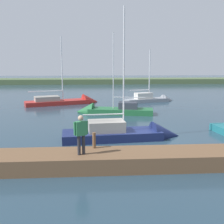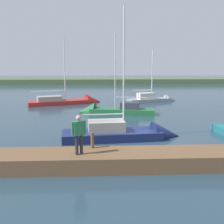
% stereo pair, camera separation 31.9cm
% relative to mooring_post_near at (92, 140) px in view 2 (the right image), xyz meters
% --- Properties ---
extents(ground_plane, '(200.00, 200.00, 0.00)m').
position_rel_mooring_post_near_xyz_m(ground_plane, '(-3.11, -3.63, -1.11)').
color(ground_plane, '#263D4C').
extents(far_shoreline, '(180.00, 8.00, 2.40)m').
position_rel_mooring_post_near_xyz_m(far_shoreline, '(-3.11, -54.69, -1.11)').
color(far_shoreline, '#4C603D').
rests_on(far_shoreline, ground_plane).
extents(dock_pier, '(20.76, 1.92, 0.73)m').
position_rel_mooring_post_near_xyz_m(dock_pier, '(-3.11, 0.67, -0.75)').
color(dock_pier, brown).
rests_on(dock_pier, ground_plane).
extents(mooring_post_near, '(0.16, 0.16, 0.76)m').
position_rel_mooring_post_near_xyz_m(mooring_post_near, '(0.00, 0.00, 0.00)').
color(mooring_post_near, brown).
rests_on(mooring_post_near, dock_pier).
extents(sailboat_far_right, '(7.62, 3.21, 8.40)m').
position_rel_mooring_post_near_xyz_m(sailboat_far_right, '(-1.39, -12.86, -0.92)').
color(sailboat_far_right, '#236638').
rests_on(sailboat_far_right, ground_plane).
extents(sailboat_near_dock, '(8.95, 4.85, 8.84)m').
position_rel_mooring_post_near_xyz_m(sailboat_near_dock, '(3.17, -19.60, -0.95)').
color(sailboat_near_dock, '#B22823').
rests_on(sailboat_near_dock, ground_plane).
extents(sailboat_mid_channel, '(7.74, 2.71, 9.05)m').
position_rel_mooring_post_near_xyz_m(sailboat_mid_channel, '(-2.26, -4.11, -0.98)').
color(sailboat_mid_channel, navy).
rests_on(sailboat_mid_channel, ground_plane).
extents(sailboat_far_left, '(6.92, 3.61, 7.31)m').
position_rel_mooring_post_near_xyz_m(sailboat_far_left, '(-7.44, -20.92, -0.97)').
color(sailboat_far_left, gray).
rests_on(sailboat_far_left, ground_plane).
extents(person_on_dock, '(0.62, 0.39, 1.77)m').
position_rel_mooring_post_near_xyz_m(person_on_dock, '(0.56, 0.89, 0.65)').
color(person_on_dock, '#28282D').
rests_on(person_on_dock, dock_pier).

